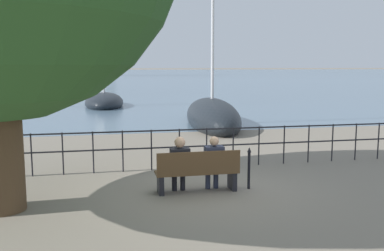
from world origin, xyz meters
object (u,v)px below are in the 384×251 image
(seated_person_left, at_px, (180,161))
(harbor_lighthouse, at_px, (105,34))
(sailboat_3, at_px, (104,102))
(seated_person_right, at_px, (214,160))
(sailboat_2, at_px, (12,91))
(park_bench, at_px, (198,172))
(sailboat_1, at_px, (212,116))
(closed_umbrella, at_px, (249,166))

(seated_person_left, xyz_separation_m, harbor_lighthouse, (-0.06, 110.77, 10.53))
(sailboat_3, relative_size, harbor_lighthouse, 0.38)
(seated_person_right, distance_m, sailboat_3, 20.36)
(sailboat_3, xyz_separation_m, harbor_lighthouse, (1.30, 90.52, 10.90))
(seated_person_right, height_order, sailboat_2, sailboat_2)
(park_bench, height_order, sailboat_1, sailboat_1)
(sailboat_2, distance_m, sailboat_3, 15.18)
(park_bench, bearing_deg, seated_person_right, 12.14)
(closed_umbrella, xyz_separation_m, harbor_lighthouse, (-1.58, 110.83, 10.68))
(sailboat_3, bearing_deg, seated_person_right, -81.81)
(closed_umbrella, bearing_deg, sailboat_1, 79.67)
(seated_person_left, xyz_separation_m, sailboat_3, (-1.36, 20.25, -0.37))
(park_bench, xyz_separation_m, closed_umbrella, (1.15, 0.02, 0.08))
(park_bench, xyz_separation_m, seated_person_right, (0.37, 0.08, 0.22))
(sailboat_2, bearing_deg, sailboat_3, -76.66)
(park_bench, xyz_separation_m, sailboat_2, (-9.90, 33.12, -0.07))
(closed_umbrella, bearing_deg, park_bench, -178.89)
(seated_person_right, xyz_separation_m, closed_umbrella, (0.78, -0.06, -0.14))
(sailboat_1, relative_size, harbor_lighthouse, 0.55)
(seated_person_right, relative_size, sailboat_2, 0.10)
(park_bench, height_order, sailboat_3, sailboat_3)
(park_bench, height_order, harbor_lighthouse, harbor_lighthouse)
(seated_person_left, distance_m, harbor_lighthouse, 111.27)
(sailboat_1, bearing_deg, seated_person_right, -97.34)
(sailboat_2, relative_size, harbor_lighthouse, 0.50)
(seated_person_left, xyz_separation_m, seated_person_right, (0.74, 0.00, -0.02))
(seated_person_right, relative_size, sailboat_3, 0.13)
(seated_person_left, bearing_deg, closed_umbrella, -2.12)
(closed_umbrella, height_order, sailboat_2, sailboat_2)
(park_bench, xyz_separation_m, seated_person_left, (-0.37, 0.08, 0.23))
(park_bench, relative_size, sailboat_1, 0.13)
(seated_person_right, bearing_deg, sailboat_1, 75.43)
(park_bench, bearing_deg, closed_umbrella, 1.11)
(sailboat_2, distance_m, harbor_lighthouse, 79.05)
(sailboat_1, height_order, sailboat_2, sailboat_1)
(closed_umbrella, bearing_deg, harbor_lighthouse, 90.82)
(sailboat_1, xyz_separation_m, sailboat_3, (-4.73, 10.11, -0.09))
(seated_person_left, height_order, sailboat_2, sailboat_2)
(park_bench, bearing_deg, sailboat_3, 94.87)
(seated_person_right, distance_m, closed_umbrella, 0.79)
(seated_person_left, distance_m, seated_person_right, 0.74)
(seated_person_right, relative_size, harbor_lighthouse, 0.05)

